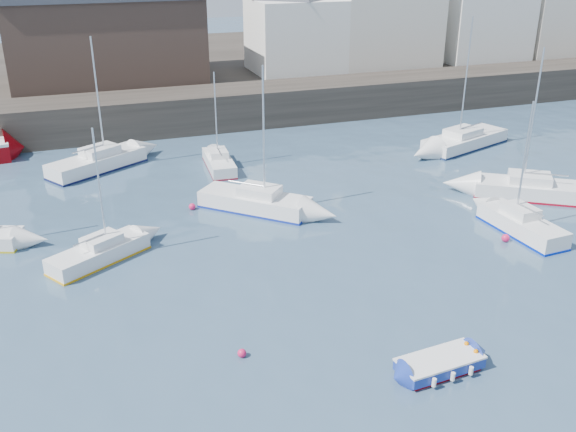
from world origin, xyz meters
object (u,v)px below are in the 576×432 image
object	(u,v)px
sailboat_d	(533,189)
buoy_near	(242,357)
sailboat_h	(97,162)
buoy_mid	(505,241)
blue_dinghy	(440,364)
sailboat_b	(255,201)
sailboat_c	(521,224)
sailboat_a	(99,252)
buoy_far	(192,209)
sailboat_g	(465,140)
sailboat_f	(219,162)

from	to	relation	value
sailboat_d	buoy_near	world-z (taller)	sailboat_d
sailboat_h	buoy_mid	size ratio (longest dim) A/B	20.92
blue_dinghy	sailboat_d	size ratio (longest dim) A/B	0.37
sailboat_b	sailboat_d	size ratio (longest dim) A/B	0.94
buoy_near	sailboat_c	bearing A→B (deg)	18.48
sailboat_a	sailboat_h	size ratio (longest dim) A/B	0.75
buoy_near	sailboat_b	bearing A→B (deg)	71.35
sailboat_c	sailboat_b	bearing A→B (deg)	148.33
sailboat_d	sailboat_h	distance (m)	28.24
sailboat_b	buoy_mid	size ratio (longest dim) A/B	19.99
buoy_far	sailboat_d	bearing A→B (deg)	-14.01
blue_dinghy	sailboat_g	bearing A→B (deg)	54.82
blue_dinghy	sailboat_h	bearing A→B (deg)	110.72
sailboat_c	sailboat_f	world-z (taller)	sailboat_c
sailboat_c	sailboat_a	bearing A→B (deg)	169.15
sailboat_g	sailboat_h	xyz separation A→B (m)	(-26.41, 3.80, 0.03)
sailboat_g	sailboat_h	size ratio (longest dim) A/B	1.08
buoy_mid	sailboat_g	bearing A→B (deg)	63.97
sailboat_b	sailboat_c	size ratio (longest dim) A/B	1.19
buoy_far	sailboat_f	bearing A→B (deg)	63.94
sailboat_c	sailboat_h	bearing A→B (deg)	139.01
sailboat_d	buoy_near	distance (m)	23.13
buoy_mid	buoy_far	bearing A→B (deg)	146.70
sailboat_d	buoy_far	bearing A→B (deg)	165.99
sailboat_b	sailboat_d	xyz separation A→B (m)	(16.47, -3.69, -0.00)
sailboat_h	sailboat_g	bearing A→B (deg)	-8.18
blue_dinghy	buoy_mid	xyz separation A→B (m)	(9.07, 8.36, -0.34)
sailboat_a	sailboat_b	size ratio (longest dim) A/B	0.79
sailboat_f	sailboat_a	bearing A→B (deg)	-127.48
buoy_far	blue_dinghy	bearing A→B (deg)	-72.95
sailboat_d	sailboat_g	bearing A→B (deg)	79.75
sailboat_d	sailboat_f	size ratio (longest dim) A/B	1.38
sailboat_c	sailboat_f	bearing A→B (deg)	129.47
buoy_near	sailboat_a	bearing A→B (deg)	114.53
sailboat_a	buoy_mid	size ratio (longest dim) A/B	15.78
blue_dinghy	sailboat_h	distance (m)	28.71
sailboat_a	buoy_far	bearing A→B (deg)	41.29
sailboat_c	sailboat_g	bearing A→B (deg)	67.68
buoy_far	buoy_mid	bearing A→B (deg)	-33.30
blue_dinghy	sailboat_f	xyz separation A→B (m)	(-2.31, 24.44, 0.12)
sailboat_d	sailboat_f	distance (m)	20.30
sailboat_h	buoy_near	size ratio (longest dim) A/B	25.71
sailboat_f	buoy_mid	bearing A→B (deg)	-54.71
blue_dinghy	buoy_near	world-z (taller)	blue_dinghy
sailboat_c	sailboat_f	distance (m)	20.09
sailboat_c	sailboat_h	size ratio (longest dim) A/B	0.80
buoy_near	buoy_far	bearing A→B (deg)	85.83
sailboat_g	buoy_near	size ratio (longest dim) A/B	27.85
sailboat_g	buoy_near	xyz separation A→B (m)	(-22.82, -19.81, -0.54)
sailboat_b	sailboat_h	world-z (taller)	sailboat_h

